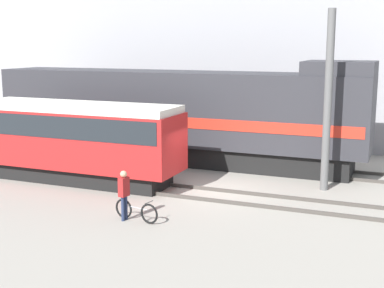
% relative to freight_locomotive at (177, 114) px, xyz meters
% --- Properties ---
extents(ground_plane, '(120.00, 120.00, 0.00)m').
position_rel_freight_locomotive_xyz_m(ground_plane, '(3.70, -4.67, -2.37)').
color(ground_plane, gray).
extents(track_near, '(60.00, 1.50, 0.14)m').
position_rel_freight_locomotive_xyz_m(track_near, '(3.70, -5.27, -2.30)').
color(track_near, '#47423D').
rests_on(track_near, ground).
extents(track_far, '(60.00, 1.51, 0.14)m').
position_rel_freight_locomotive_xyz_m(track_far, '(3.70, 0.00, -2.30)').
color(track_far, '#47423D').
rests_on(track_far, ground).
extents(building_backdrop, '(49.89, 6.00, 15.82)m').
position_rel_freight_locomotive_xyz_m(building_backdrop, '(3.70, 8.33, 5.54)').
color(building_backdrop, '#99999E').
rests_on(building_backdrop, ground).
extents(freight_locomotive, '(18.82, 3.04, 5.08)m').
position_rel_freight_locomotive_xyz_m(freight_locomotive, '(0.00, 0.00, 0.00)').
color(freight_locomotive, black).
rests_on(freight_locomotive, ground).
extents(streetcar, '(9.23, 2.54, 3.36)m').
position_rel_freight_locomotive_xyz_m(streetcar, '(-2.33, -5.27, -0.44)').
color(streetcar, black).
rests_on(streetcar, ground).
extents(bicycle, '(1.74, 0.49, 0.75)m').
position_rel_freight_locomotive_xyz_m(bicycle, '(2.52, -8.98, -2.02)').
color(bicycle, black).
rests_on(bicycle, ground).
extents(person, '(0.28, 0.39, 1.70)m').
position_rel_freight_locomotive_xyz_m(person, '(2.11, -9.06, -1.33)').
color(person, '#232D4C').
rests_on(person, ground).
extents(utility_pole_left, '(0.32, 0.32, 7.16)m').
position_rel_freight_locomotive_xyz_m(utility_pole_left, '(7.68, -2.64, 1.21)').
color(utility_pole_left, '#595959').
rests_on(utility_pole_left, ground).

